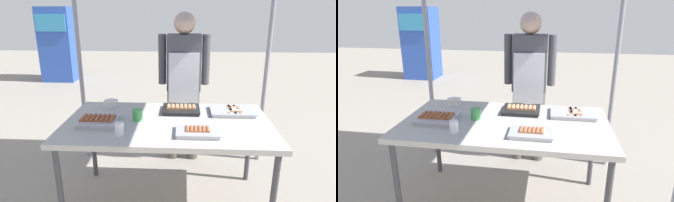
# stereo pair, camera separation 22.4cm
# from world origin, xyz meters

# --- Properties ---
(ground_plane) EXTENTS (18.00, 18.00, 0.00)m
(ground_plane) POSITION_xyz_m (0.00, 0.00, 0.00)
(ground_plane) COLOR gray
(stall_table) EXTENTS (1.60, 0.90, 0.75)m
(stall_table) POSITION_xyz_m (0.00, 0.00, 0.70)
(stall_table) COLOR #B7B2A8
(stall_table) RESTS_ON ground
(tray_grilled_sausages) EXTENTS (0.30, 0.27, 0.05)m
(tray_grilled_sausages) POSITION_xyz_m (-0.53, -0.06, 0.77)
(tray_grilled_sausages) COLOR #ADADB2
(tray_grilled_sausages) RESTS_ON stall_table
(tray_meat_skewers) EXTENTS (0.36, 0.27, 0.04)m
(tray_meat_skewers) POSITION_xyz_m (0.53, 0.22, 0.77)
(tray_meat_skewers) COLOR #ADADB2
(tray_meat_skewers) RESTS_ON stall_table
(tray_pork_links) EXTENTS (0.30, 0.22, 0.05)m
(tray_pork_links) POSITION_xyz_m (0.22, -0.23, 0.77)
(tray_pork_links) COLOR #ADADB2
(tray_pork_links) RESTS_ON stall_table
(tray_spring_rolls) EXTENTS (0.31, 0.26, 0.05)m
(tray_spring_rolls) POSITION_xyz_m (0.10, 0.23, 0.77)
(tray_spring_rolls) COLOR black
(tray_spring_rolls) RESTS_ON stall_table
(condiment_bowl) EXTENTS (0.13, 0.13, 0.05)m
(condiment_bowl) POSITION_xyz_m (-0.53, 0.34, 0.78)
(condiment_bowl) COLOR silver
(condiment_bowl) RESTS_ON stall_table
(drink_cup_near_edge) EXTENTS (0.06, 0.06, 0.09)m
(drink_cup_near_edge) POSITION_xyz_m (-0.32, -0.27, 0.79)
(drink_cup_near_edge) COLOR white
(drink_cup_near_edge) RESTS_ON stall_table
(drink_cup_by_wok) EXTENTS (0.08, 0.08, 0.09)m
(drink_cup_by_wok) POSITION_xyz_m (-0.24, 0.01, 0.80)
(drink_cup_by_wok) COLOR #3F994C
(drink_cup_by_wok) RESTS_ON stall_table
(vendor_woman) EXTENTS (0.52, 0.23, 1.56)m
(vendor_woman) POSITION_xyz_m (0.12, 0.80, 0.92)
(vendor_woman) COLOR #595147
(vendor_woman) RESTS_ON ground
(neighbor_stall_left) EXTENTS (0.72, 0.65, 1.63)m
(neighbor_stall_left) POSITION_xyz_m (-2.69, 4.33, 0.82)
(neighbor_stall_left) COLOR #2D51B2
(neighbor_stall_left) RESTS_ON ground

